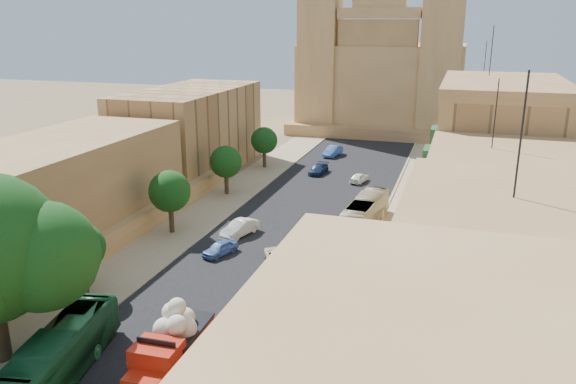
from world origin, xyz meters
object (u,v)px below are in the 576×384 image
Objects in this scene: street_tree_a at (81,248)px; car_blue_b at (333,151)px; car_white_b at (359,178)px; street_tree_b at (170,192)px; bus_green_north at (59,355)px; car_blue_a at (220,248)px; pedestrian_a at (353,302)px; red_truck at (170,344)px; church at (382,73)px; car_cream at (279,257)px; street_tree_c at (226,162)px; car_white_a at (240,228)px; olive_pickup at (316,261)px; bus_cream_east at (365,211)px; bus_red_east at (279,339)px; pedestrian_c at (348,308)px; car_dkblue at (319,169)px; street_tree_d at (264,141)px.

street_tree_a reaches higher than car_blue_b.
street_tree_a is at bearing 81.59° from car_white_b.
street_tree_b is 0.57× the size of bus_green_north.
pedestrian_a is (11.78, -6.12, 0.27)m from car_blue_a.
red_truck is (9.94, -6.28, -1.63)m from street_tree_a.
car_cream is (1.00, -58.20, -8.92)m from church.
pedestrian_a is at bearing -50.23° from street_tree_c.
car_white_a is (-0.11, 4.37, 0.10)m from car_blue_a.
street_tree_b is 1.30× the size of car_cream.
red_truck reaches higher than car_white_a.
car_white_a reaches higher than car_white_b.
bus_cream_east reaches higher than olive_pickup.
car_white_b is at bearing -62.01° from bus_red_east.
street_tree_c reaches higher than pedestrian_a.
car_cream is (4.96, -0.30, 0.04)m from car_blue_a.
car_white_a is 0.93× the size of car_cream.
red_truck is at bearing -61.45° from street_tree_b.
street_tree_b is 1.06× the size of street_tree_c.
pedestrian_a is at bearing -7.60° from car_blue_a.
church is 23.94× the size of pedestrian_c.
car_blue_b is at bearing 105.09° from car_white_a.
bus_red_east is at bearing -61.52° from street_tree_c.
bus_red_east reaches higher than olive_pickup.
bus_red_east is 6.26× the size of pedestrian_c.
car_dkblue is at bearing 78.20° from street_tree_a.
red_truck reaches higher than pedestrian_a.
red_truck is 11.24m from pedestrian_c.
red_truck is at bearing -80.65° from car_dkblue.
church reaches higher than car_blue_b.
street_tree_a is 0.75× the size of red_truck.
bus_red_east is 2.93× the size of car_blue_a.
car_blue_b is (2.06, 53.16, -0.68)m from bus_green_north.
car_cream is 1.10× the size of car_dkblue.
car_white_b is (12.72, -3.32, -2.88)m from street_tree_d.
olive_pickup is 11.74m from bus_red_east.
bus_cream_east is at bearing -83.10° from church.
car_blue_b is (6.84, 20.65, -2.82)m from street_tree_c.
car_blue_b is at bearing -141.12° from pedestrian_c.
street_tree_c reaches higher than street_tree_a.
street_tree_c is at bearing -117.90° from car_dkblue.
car_cream is at bearing 172.16° from olive_pickup.
red_truck is 1.53× the size of car_cream.
car_blue_a is 1.96× the size of pedestrian_a.
street_tree_c is at bearing 135.24° from car_white_a.
olive_pickup is at bearing -70.39° from car_dkblue.
street_tree_d is at bearing 103.23° from red_truck.
car_cream is at bearing -57.76° from pedestrian_a.
street_tree_c is 1.32× the size of car_white_a.
bus_cream_east is at bearing -139.32° from car_cream.
car_white_b is 30.52m from pedestrian_a.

